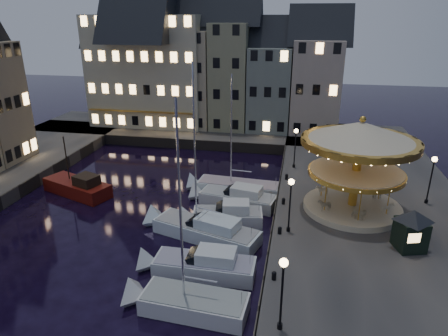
% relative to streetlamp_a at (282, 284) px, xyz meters
% --- Properties ---
extents(ground, '(160.00, 160.00, 0.00)m').
position_rel_streetlamp_a_xyz_m(ground, '(-7.20, 9.00, -4.02)').
color(ground, black).
rests_on(ground, ground).
extents(quay_east, '(16.00, 56.00, 1.30)m').
position_rel_streetlamp_a_xyz_m(quay_east, '(6.80, 15.00, -3.37)').
color(quay_east, '#474442').
rests_on(quay_east, ground).
extents(quay_north, '(44.00, 12.00, 1.30)m').
position_rel_streetlamp_a_xyz_m(quay_north, '(-15.20, 37.00, -3.37)').
color(quay_north, '#474442').
rests_on(quay_north, ground).
extents(quaywall_e, '(0.15, 44.00, 1.30)m').
position_rel_streetlamp_a_xyz_m(quaywall_e, '(-1.20, 15.00, -3.37)').
color(quaywall_e, '#47423A').
rests_on(quaywall_e, ground).
extents(quaywall_n, '(48.00, 0.15, 1.30)m').
position_rel_streetlamp_a_xyz_m(quaywall_n, '(-13.20, 31.00, -3.37)').
color(quaywall_n, '#47423A').
rests_on(quaywall_n, ground).
extents(quaywall_w, '(0.15, 44.00, 1.30)m').
position_rel_streetlamp_a_xyz_m(quaywall_w, '(-25.20, 11.00, -3.37)').
color(quaywall_w, '#47423A').
rests_on(quaywall_w, ground).
extents(streetlamp_a, '(0.44, 0.44, 4.17)m').
position_rel_streetlamp_a_xyz_m(streetlamp_a, '(0.00, 0.00, 0.00)').
color(streetlamp_a, black).
rests_on(streetlamp_a, quay_east).
extents(streetlamp_b, '(0.44, 0.44, 4.17)m').
position_rel_streetlamp_a_xyz_m(streetlamp_b, '(0.00, 10.00, 0.00)').
color(streetlamp_b, black).
rests_on(streetlamp_b, quay_east).
extents(streetlamp_c, '(0.44, 0.44, 4.17)m').
position_rel_streetlamp_a_xyz_m(streetlamp_c, '(0.00, 23.50, 0.00)').
color(streetlamp_c, black).
rests_on(streetlamp_c, quay_east).
extents(streetlamp_d, '(0.44, 0.44, 4.17)m').
position_rel_streetlamp_a_xyz_m(streetlamp_d, '(11.30, 17.00, 0.00)').
color(streetlamp_d, black).
rests_on(streetlamp_d, quay_east).
extents(bollard_a, '(0.30, 0.30, 0.57)m').
position_rel_streetlamp_a_xyz_m(bollard_a, '(-0.60, 4.00, -2.41)').
color(bollard_a, black).
rests_on(bollard_a, quay_east).
extents(bollard_b, '(0.30, 0.30, 0.57)m').
position_rel_streetlamp_a_xyz_m(bollard_b, '(-0.60, 9.50, -2.41)').
color(bollard_b, black).
rests_on(bollard_b, quay_east).
extents(bollard_c, '(0.30, 0.30, 0.57)m').
position_rel_streetlamp_a_xyz_m(bollard_c, '(-0.60, 14.50, -2.41)').
color(bollard_c, black).
rests_on(bollard_c, quay_east).
extents(bollard_d, '(0.30, 0.30, 0.57)m').
position_rel_streetlamp_a_xyz_m(bollard_d, '(-0.60, 20.00, -2.41)').
color(bollard_d, black).
rests_on(bollard_d, quay_east).
extents(townhouse_na, '(5.50, 8.00, 12.80)m').
position_rel_streetlamp_a_xyz_m(townhouse_na, '(-26.70, 39.00, 3.76)').
color(townhouse_na, gray).
rests_on(townhouse_na, quay_north).
extents(townhouse_nb, '(6.16, 8.00, 13.80)m').
position_rel_streetlamp_a_xyz_m(townhouse_nb, '(-21.25, 39.00, 4.26)').
color(townhouse_nb, slate).
rests_on(townhouse_nb, quay_north).
extents(townhouse_nc, '(6.82, 8.00, 14.80)m').
position_rel_streetlamp_a_xyz_m(townhouse_nc, '(-15.20, 39.00, 4.76)').
color(townhouse_nc, tan).
rests_on(townhouse_nc, quay_north).
extents(townhouse_nd, '(5.50, 8.00, 15.80)m').
position_rel_streetlamp_a_xyz_m(townhouse_nd, '(-9.45, 39.00, 5.26)').
color(townhouse_nd, gray).
rests_on(townhouse_nd, quay_north).
extents(townhouse_ne, '(6.16, 8.00, 12.80)m').
position_rel_streetlamp_a_xyz_m(townhouse_ne, '(-4.00, 39.00, 3.76)').
color(townhouse_ne, slate).
rests_on(townhouse_ne, quay_north).
extents(townhouse_nf, '(6.82, 8.00, 13.80)m').
position_rel_streetlamp_a_xyz_m(townhouse_nf, '(2.05, 39.00, 4.26)').
color(townhouse_nf, '#AD9B8C').
rests_on(townhouse_nf, quay_north).
extents(hotel_corner, '(17.60, 9.00, 16.80)m').
position_rel_streetlamp_a_xyz_m(hotel_corner, '(-21.20, 39.00, 5.76)').
color(hotel_corner, beige).
rests_on(hotel_corner, quay_north).
extents(motorboat_a, '(7.29, 2.80, 12.12)m').
position_rel_streetlamp_a_xyz_m(motorboat_a, '(-5.57, 1.84, -3.48)').
color(motorboat_a, silver).
rests_on(motorboat_a, ground).
extents(motorboat_b, '(7.77, 2.27, 2.15)m').
position_rel_streetlamp_a_xyz_m(motorboat_b, '(-5.69, 5.45, -3.38)').
color(motorboat_b, silver).
rests_on(motorboat_b, ground).
extents(motorboat_c, '(9.46, 5.02, 12.65)m').
position_rel_streetlamp_a_xyz_m(motorboat_c, '(-6.62, 10.11, -3.34)').
color(motorboat_c, silver).
rests_on(motorboat_c, ground).
extents(motorboat_d, '(6.84, 3.11, 2.15)m').
position_rel_streetlamp_a_xyz_m(motorboat_d, '(-5.47, 12.61, -3.38)').
color(motorboat_d, silver).
rests_on(motorboat_d, ground).
extents(motorboat_e, '(7.98, 3.64, 2.15)m').
position_rel_streetlamp_a_xyz_m(motorboat_e, '(-5.16, 16.25, -3.38)').
color(motorboat_e, silver).
rests_on(motorboat_e, ground).
extents(motorboat_f, '(9.05, 2.92, 11.99)m').
position_rel_streetlamp_a_xyz_m(motorboat_f, '(-5.67, 18.87, -3.49)').
color(motorboat_f, silver).
rests_on(motorboat_f, ground).
extents(red_fishing_boat, '(7.48, 4.79, 5.82)m').
position_rel_streetlamp_a_xyz_m(red_fishing_boat, '(-20.22, 15.56, -3.33)').
color(red_fishing_boat, '#5B110A').
rests_on(red_fishing_boat, ground).
extents(carousel, '(8.96, 8.96, 7.84)m').
position_rel_streetlamp_a_xyz_m(carousel, '(4.96, 14.51, 2.45)').
color(carousel, beige).
rests_on(carousel, quay_east).
extents(ticket_kiosk, '(2.82, 2.82, 3.30)m').
position_rel_streetlamp_a_xyz_m(ticket_kiosk, '(8.15, 9.21, -0.75)').
color(ticket_kiosk, black).
rests_on(ticket_kiosk, quay_east).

